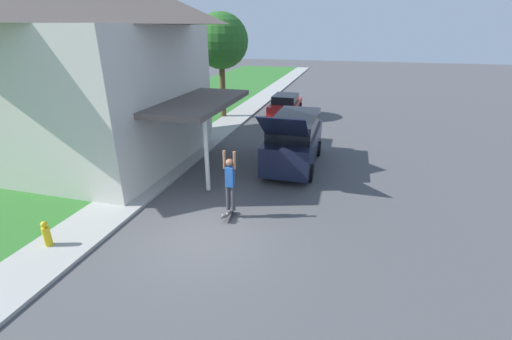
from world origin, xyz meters
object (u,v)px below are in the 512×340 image
(lawn_tree_far, at_px, (221,41))
(skateboarder, at_px, (230,180))
(skateboard, at_px, (228,214))
(fire_hydrant, at_px, (47,234))
(suv_parked, at_px, (294,140))
(lawn_tree_near, at_px, (116,58))
(car_down_street, at_px, (285,105))

(lawn_tree_far, bearing_deg, skateboarder, -68.74)
(skateboard, height_order, fire_hydrant, fire_hydrant)
(suv_parked, bearing_deg, lawn_tree_far, 128.94)
(suv_parked, bearing_deg, lawn_tree_near, -160.87)
(suv_parked, xyz_separation_m, car_down_street, (-2.16, 9.42, -0.50))
(fire_hydrant, bearing_deg, lawn_tree_far, 92.20)
(lawn_tree_far, height_order, car_down_street, lawn_tree_far)
(suv_parked, relative_size, fire_hydrant, 7.68)
(fire_hydrant, bearing_deg, lawn_tree_near, 101.76)
(skateboarder, bearing_deg, suv_parked, 77.00)
(lawn_tree_far, bearing_deg, lawn_tree_near, -93.44)
(car_down_street, distance_m, skateboarder, 14.49)
(skateboarder, height_order, skateboard, skateboarder)
(lawn_tree_far, distance_m, suv_parked, 10.24)
(lawn_tree_near, height_order, lawn_tree_far, lawn_tree_far)
(lawn_tree_near, height_order, suv_parked, lawn_tree_near)
(lawn_tree_near, distance_m, skateboarder, 6.90)
(lawn_tree_near, bearing_deg, skateboard, -27.63)
(skateboard, xyz_separation_m, fire_hydrant, (-4.20, -2.82, 0.30))
(skateboarder, distance_m, fire_hydrant, 5.22)
(lawn_tree_far, xyz_separation_m, skateboarder, (4.85, -12.46, -3.54))
(car_down_street, xyz_separation_m, skateboarder, (1.00, -14.44, 0.63))
(lawn_tree_near, height_order, skateboarder, lawn_tree_near)
(skateboarder, bearing_deg, skateboard, -129.28)
(lawn_tree_near, bearing_deg, lawn_tree_far, 86.56)
(suv_parked, bearing_deg, fire_hydrant, -124.38)
(lawn_tree_far, relative_size, fire_hydrant, 8.74)
(lawn_tree_far, height_order, skateboarder, lawn_tree_far)
(suv_parked, relative_size, car_down_street, 1.36)
(lawn_tree_far, bearing_deg, car_down_street, 27.24)
(lawn_tree_far, distance_m, skateboarder, 13.83)
(lawn_tree_far, height_order, suv_parked, lawn_tree_far)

